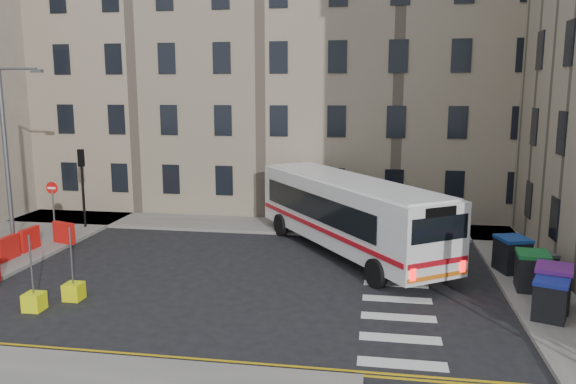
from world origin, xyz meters
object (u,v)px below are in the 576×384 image
(wheelie_bin_b, at_px, (553,287))
(wheelie_bin_e, at_px, (512,254))
(wheelie_bin_a, at_px, (551,299))
(streetlamp, at_px, (6,157))
(bus, at_px, (347,211))
(bollard_chevron, at_px, (34,302))
(wheelie_bin_d, at_px, (539,267))
(wheelie_bin_c, at_px, (532,271))
(bollard_yellow, at_px, (74,291))

(wheelie_bin_b, height_order, wheelie_bin_e, wheelie_bin_b)
(wheelie_bin_a, bearing_deg, streetlamp, -170.00)
(bus, relative_size, wheelie_bin_b, 7.33)
(wheelie_bin_b, height_order, bollard_chevron, wheelie_bin_b)
(bollard_chevron, bearing_deg, wheelie_bin_d, 16.71)
(bus, relative_size, wheelie_bin_c, 8.40)
(wheelie_bin_b, xyz_separation_m, wheelie_bin_e, (-0.45, 3.81, -0.02))
(wheelie_bin_a, distance_m, wheelie_bin_b, 0.99)
(bus, xyz_separation_m, wheelie_bin_e, (6.63, -1.99, -1.07))
(wheelie_bin_e, distance_m, bollard_yellow, 16.62)
(wheelie_bin_d, bearing_deg, wheelie_bin_e, 95.31)
(wheelie_bin_c, xyz_separation_m, wheelie_bin_d, (0.48, 0.82, -0.11))
(wheelie_bin_a, xyz_separation_m, wheelie_bin_e, (-0.13, 4.75, 0.06))
(wheelie_bin_b, distance_m, bollard_chevron, 17.18)
(wheelie_bin_b, distance_m, wheelie_bin_d, 2.57)
(streetlamp, relative_size, bollard_yellow, 13.57)
(wheelie_bin_a, relative_size, wheelie_bin_e, 0.95)
(wheelie_bin_b, xyz_separation_m, wheelie_bin_c, (-0.23, 1.74, -0.02))
(bollard_yellow, bearing_deg, wheelie_bin_b, 5.30)
(streetlamp, bearing_deg, wheelie_bin_c, -4.70)
(streetlamp, height_order, wheelie_bin_c, streetlamp)
(bollard_chevron, bearing_deg, wheelie_bin_b, 8.76)
(wheelie_bin_c, distance_m, wheelie_bin_d, 0.96)
(wheelie_bin_b, distance_m, wheelie_bin_c, 1.75)
(wheelie_bin_c, bearing_deg, bollard_yellow, -162.47)
(wheelie_bin_e, relative_size, bollard_chevron, 2.54)
(bus, height_order, wheelie_bin_e, bus)
(bollard_yellow, bearing_deg, streetlamp, 139.15)
(wheelie_bin_b, bearing_deg, wheelie_bin_c, 115.54)
(wheelie_bin_d, height_order, bollard_chevron, wheelie_bin_d)
(streetlamp, height_order, bollard_chevron, streetlamp)
(wheelie_bin_d, distance_m, bollard_chevron, 17.99)
(wheelie_bin_e, relative_size, bollard_yellow, 2.54)
(wheelie_bin_b, height_order, wheelie_bin_c, wheelie_bin_b)
(wheelie_bin_d, xyz_separation_m, bollard_chevron, (-17.22, -5.17, -0.44))
(streetlamp, bearing_deg, wheelie_bin_e, 0.77)
(wheelie_bin_b, xyz_separation_m, bollard_chevron, (-16.97, -2.61, -0.57))
(wheelie_bin_c, distance_m, wheelie_bin_e, 2.09)
(wheelie_bin_d, bearing_deg, bus, 132.16)
(wheelie_bin_c, bearing_deg, wheelie_bin_d, 65.63)
(wheelie_bin_b, bearing_deg, wheelie_bin_a, -90.99)
(bollard_yellow, bearing_deg, wheelie_bin_e, 18.67)
(wheelie_bin_e, xyz_separation_m, bollard_yellow, (-15.73, -5.32, -0.55))
(wheelie_bin_a, height_order, wheelie_bin_b, wheelie_bin_b)
(wheelie_bin_c, relative_size, wheelie_bin_d, 1.04)
(bus, height_order, wheelie_bin_b, bus)
(wheelie_bin_b, relative_size, wheelie_bin_d, 1.19)
(streetlamp, distance_m, bollard_chevron, 8.91)
(wheelie_bin_c, bearing_deg, wheelie_bin_e, 102.23)
(wheelie_bin_a, bearing_deg, wheelie_bin_b, 92.49)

